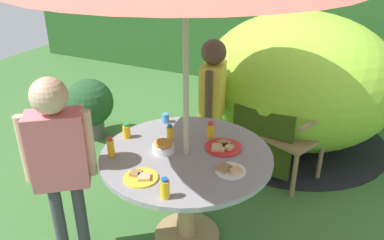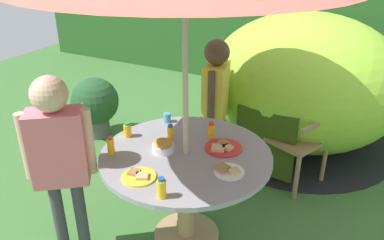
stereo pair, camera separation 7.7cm
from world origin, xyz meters
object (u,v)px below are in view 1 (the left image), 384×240
at_px(potted_plant, 90,105).
at_px(plate_near_right, 141,177).
at_px(garden_table, 187,173).
at_px(cup_near, 165,118).
at_px(juice_bottle_near_left, 165,189).
at_px(dome_tent, 297,80).
at_px(child_in_yellow_shirt, 213,91).
at_px(juice_bottle_far_right, 127,131).
at_px(juice_bottle_mid_left, 210,130).
at_px(juice_bottle_far_left, 170,132).
at_px(plate_center_back, 223,147).
at_px(juice_bottle_center_front, 111,147).
at_px(child_in_pink_shirt, 58,150).
at_px(snack_bowl, 163,146).
at_px(wooden_chair, 296,122).
at_px(plate_mid_right, 230,170).

distance_m(potted_plant, plate_near_right, 2.06).
height_order(garden_table, potted_plant, garden_table).
height_order(potted_plant, cup_near, cup_near).
bearing_deg(juice_bottle_near_left, dome_tent, 83.99).
bearing_deg(plate_near_right, child_in_yellow_shirt, 93.18).
bearing_deg(juice_bottle_far_right, juice_bottle_mid_left, 26.74).
bearing_deg(garden_table, juice_bottle_far_left, 144.79).
height_order(garden_table, juice_bottle_near_left, juice_bottle_near_left).
height_order(potted_plant, plate_center_back, plate_center_back).
distance_m(dome_tent, cup_near, 1.67).
distance_m(juice_bottle_center_front, cup_near, 0.60).
distance_m(plate_center_back, juice_bottle_center_front, 0.75).
relative_size(juice_bottle_near_left, cup_near, 1.78).
distance_m(child_in_pink_shirt, juice_bottle_mid_left, 1.04).
bearing_deg(plate_center_back, child_in_yellow_shirt, 117.75).
xyz_separation_m(garden_table, juice_bottle_far_left, (-0.20, 0.14, 0.21)).
relative_size(plate_center_back, juice_bottle_far_right, 2.32).
distance_m(plate_near_right, juice_bottle_mid_left, 0.69).
distance_m(dome_tent, snack_bowl, 1.98).
bearing_deg(juice_bottle_far_left, dome_tent, 72.26).
bearing_deg(wooden_chair, juice_bottle_near_left, -80.30).
bearing_deg(plate_near_right, plate_center_back, 60.46).
distance_m(garden_table, juice_bottle_far_left, 0.32).
bearing_deg(juice_bottle_far_left, potted_plant, 150.08).
distance_m(child_in_pink_shirt, plate_center_back, 1.07).
height_order(child_in_pink_shirt, snack_bowl, child_in_pink_shirt).
bearing_deg(juice_bottle_far_right, cup_near, 69.20).
bearing_deg(juice_bottle_near_left, plate_near_right, 156.18).
distance_m(plate_center_back, juice_bottle_far_right, 0.70).
height_order(plate_center_back, juice_bottle_center_front, juice_bottle_center_front).
relative_size(snack_bowl, plate_mid_right, 0.79).
xyz_separation_m(child_in_pink_shirt, juice_bottle_near_left, (0.75, 0.00, -0.06)).
bearing_deg(juice_bottle_near_left, child_in_pink_shirt, -179.77).
distance_m(wooden_chair, juice_bottle_near_left, 1.72).
xyz_separation_m(child_in_pink_shirt, juice_bottle_far_left, (0.44, 0.62, -0.07)).
bearing_deg(dome_tent, juice_bottle_far_left, -101.90).
xyz_separation_m(snack_bowl, juice_bottle_mid_left, (0.20, 0.33, 0.01)).
relative_size(dome_tent, plate_center_back, 8.66).
relative_size(wooden_chair, snack_bowl, 6.42).
height_order(child_in_yellow_shirt, child_in_pink_shirt, child_in_pink_shirt).
xyz_separation_m(dome_tent, juice_bottle_near_left, (-0.25, -2.35, 0.10)).
bearing_deg(juice_bottle_far_right, juice_bottle_near_left, -40.14).
bearing_deg(snack_bowl, juice_bottle_center_front, -146.25).
height_order(child_in_pink_shirt, juice_bottle_near_left, child_in_pink_shirt).
relative_size(garden_table, potted_plant, 1.73).
height_order(garden_table, cup_near, cup_near).
bearing_deg(juice_bottle_mid_left, dome_tent, 79.19).
bearing_deg(juice_bottle_mid_left, plate_center_back, -39.32).
relative_size(garden_table, plate_near_right, 5.51).
bearing_deg(plate_near_right, potted_plant, 138.38).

